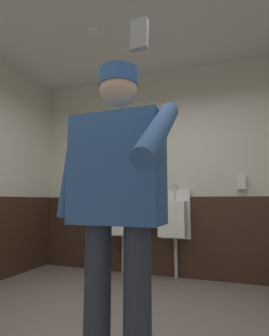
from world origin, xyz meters
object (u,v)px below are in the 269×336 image
object	(u,v)px
cell_phone	(139,35)
soap_dispenser	(241,182)
urinal_middle	(174,218)
urinal_left	(121,217)
person	(117,196)

from	to	relation	value
cell_phone	soap_dispenser	bearing A→B (deg)	86.12
urinal_middle	cell_phone	world-z (taller)	cell_phone
urinal_left	urinal_middle	size ratio (longest dim) A/B	1.00
urinal_middle	soap_dispenser	distance (m)	0.97
urinal_middle	person	world-z (taller)	person
urinal_left	person	xyz separation A→B (m)	(0.91, -2.21, 0.25)
cell_phone	soap_dispenser	size ratio (longest dim) A/B	0.61
person	urinal_middle	bearing A→B (deg)	94.18
urinal_middle	urinal_left	bearing A→B (deg)	180.00
urinal_middle	soap_dispenser	bearing A→B (deg)	8.03
urinal_left	cell_phone	bearing A→B (deg)	-65.97
soap_dispenser	person	bearing A→B (deg)	-106.38
urinal_left	urinal_middle	world-z (taller)	same
soap_dispenser	urinal_left	bearing A→B (deg)	-175.72
urinal_left	urinal_middle	bearing A→B (deg)	0.00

